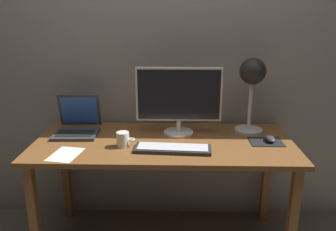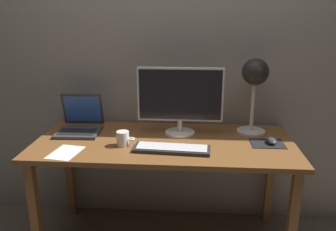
% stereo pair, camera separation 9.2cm
% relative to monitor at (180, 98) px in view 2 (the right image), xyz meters
% --- Properties ---
extents(back_wall, '(4.80, 0.06, 2.60)m').
position_rel_monitor_xyz_m(back_wall, '(-0.09, 0.27, 0.32)').
color(back_wall, gray).
rests_on(back_wall, ground).
extents(desk, '(1.60, 0.70, 0.74)m').
position_rel_monitor_xyz_m(desk, '(-0.09, -0.13, -0.32)').
color(desk, brown).
rests_on(desk, ground).
extents(monitor, '(0.55, 0.19, 0.44)m').
position_rel_monitor_xyz_m(monitor, '(0.00, 0.00, 0.00)').
color(monitor, silver).
rests_on(monitor, desk).
extents(keyboard_main, '(0.45, 0.17, 0.03)m').
position_rel_monitor_xyz_m(keyboard_main, '(-0.03, -0.28, -0.23)').
color(keyboard_main, '#28282B').
rests_on(keyboard_main, desk).
extents(laptop, '(0.29, 0.29, 0.24)m').
position_rel_monitor_xyz_m(laptop, '(-0.67, 0.01, -0.18)').
color(laptop, '#38383A').
rests_on(laptop, desk).
extents(desk_lamp, '(0.19, 0.19, 0.49)m').
position_rel_monitor_xyz_m(desk_lamp, '(0.47, 0.06, 0.12)').
color(desk_lamp, beige).
rests_on(desk_lamp, desk).
extents(mousepad, '(0.20, 0.16, 0.00)m').
position_rel_monitor_xyz_m(mousepad, '(0.54, -0.14, -0.24)').
color(mousepad, black).
rests_on(mousepad, desk).
extents(mouse, '(0.06, 0.10, 0.03)m').
position_rel_monitor_xyz_m(mouse, '(0.56, -0.14, -0.22)').
color(mouse, '#38383A').
rests_on(mouse, mousepad).
extents(coffee_mug, '(0.11, 0.08, 0.09)m').
position_rel_monitor_xyz_m(coffee_mug, '(-0.33, -0.23, -0.20)').
color(coffee_mug, white).
rests_on(coffee_mug, desk).
extents(paper_sheet_near_mouse, '(0.18, 0.23, 0.00)m').
position_rel_monitor_xyz_m(paper_sheet_near_mouse, '(-0.64, -0.36, -0.24)').
color(paper_sheet_near_mouse, white).
rests_on(paper_sheet_near_mouse, desk).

